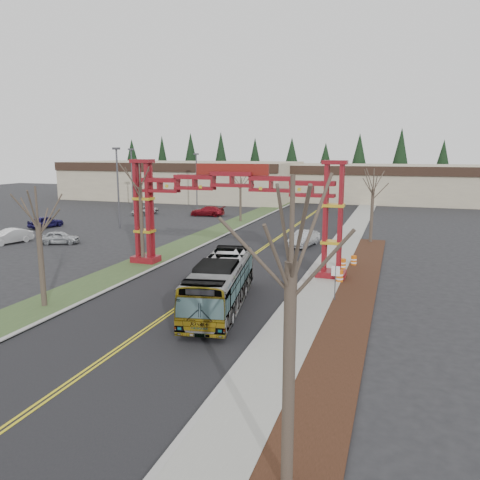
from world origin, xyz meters
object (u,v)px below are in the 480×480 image
at_px(parked_car_mid_a, 207,211).
at_px(bare_tree_median_mid, 140,188).
at_px(parked_car_far_a, 207,211).
at_px(bare_tree_right_far, 373,190).
at_px(transit_bus, 220,284).
at_px(bare_tree_median_far, 240,185).
at_px(parked_car_far_b, 144,211).
at_px(light_pole_mid, 132,176).
at_px(parked_car_near_a, 59,237).
at_px(light_pole_near, 118,182).
at_px(retail_building_west, 184,180).
at_px(street_sign, 335,276).
at_px(bare_tree_right_near, 291,264).
at_px(barrel_mid, 343,265).
at_px(gateway_arch, 232,197).
at_px(light_pole_far, 197,177).
at_px(retail_building_east, 386,183).
at_px(bare_tree_median_near, 38,224).
at_px(barrel_south, 340,277).
at_px(silver_sedan, 304,239).
at_px(parked_car_near_b, 9,236).
at_px(barrel_north, 354,261).
at_px(parked_car_mid_b, 46,222).

height_order(parked_car_mid_a, bare_tree_median_mid, bare_tree_median_mid).
bearing_deg(parked_car_far_a, bare_tree_right_far, 45.32).
bearing_deg(transit_bus, bare_tree_median_far, 96.77).
height_order(parked_car_far_b, light_pole_mid, light_pole_mid).
bearing_deg(bare_tree_median_mid, parked_car_near_a, 158.69).
height_order(bare_tree_median_mid, light_pole_near, light_pole_near).
height_order(retail_building_west, street_sign, retail_building_west).
relative_size(bare_tree_right_near, street_sign, 3.82).
bearing_deg(barrel_mid, gateway_arch, -161.88).
height_order(light_pole_mid, light_pole_far, light_pole_mid).
bearing_deg(barrel_mid, bare_tree_right_near, -86.85).
bearing_deg(parked_car_far_b, bare_tree_median_mid, -47.00).
height_order(parked_car_far_b, bare_tree_median_mid, bare_tree_median_mid).
xyz_separation_m(retail_building_east, barrel_mid, (-1.44, -59.15, -3.04)).
xyz_separation_m(bare_tree_median_near, light_pole_mid, (-19.59, 42.57, 0.58)).
bearing_deg(bare_tree_median_far, barrel_south, -58.05).
bearing_deg(bare_tree_right_near, parked_car_mid_a, 114.87).
bearing_deg(retail_building_east, transit_bus, -96.00).
bearing_deg(parked_car_near_a, street_sign, -131.21).
relative_size(bare_tree_median_near, bare_tree_median_far, 1.06).
bearing_deg(light_pole_mid, bare_tree_right_near, -54.90).
bearing_deg(parked_car_mid_a, light_pole_far, -150.53).
height_order(gateway_arch, silver_sedan, gateway_arch).
xyz_separation_m(bare_tree_median_mid, street_sign, (17.03, -5.16, -4.86)).
xyz_separation_m(retail_building_west, bare_tree_median_near, (22.00, -66.40, 1.47)).
distance_m(transit_bus, parked_car_far_a, 44.00).
xyz_separation_m(parked_car_mid_a, light_pole_far, (-4.63, 6.60, 4.62)).
distance_m(bare_tree_median_mid, light_pole_mid, 36.34).
xyz_separation_m(parked_car_near_b, light_pole_far, (6.74, 33.27, 4.61)).
xyz_separation_m(parked_car_near_a, street_sign, (29.88, -10.18, 0.99)).
bearing_deg(light_pole_mid, barrel_mid, -37.08).
bearing_deg(gateway_arch, bare_tree_median_near, -122.73).
bearing_deg(retail_building_east, light_pole_near, -123.50).
relative_size(parked_car_far_a, bare_tree_median_mid, 0.43).
bearing_deg(gateway_arch, bare_tree_median_mid, -176.61).
xyz_separation_m(transit_bus, bare_tree_right_near, (7.48, -14.19, 5.08)).
bearing_deg(gateway_arch, bare_tree_median_far, 107.24).
relative_size(transit_bus, parked_car_near_b, 2.39).
height_order(transit_bus, light_pole_mid, light_pole_mid).
bearing_deg(light_pole_far, parked_car_far_b, -121.56).
distance_m(bare_tree_median_mid, street_sign, 18.44).
height_order(bare_tree_median_near, light_pole_mid, light_pole_mid).
xyz_separation_m(light_pole_far, barrel_mid, (27.77, -33.47, -4.90)).
distance_m(transit_bus, barrel_mid, 13.46).
bearing_deg(transit_bus, barrel_south, 42.07).
distance_m(gateway_arch, retail_building_east, 62.80).
height_order(gateway_arch, bare_tree_right_far, gateway_arch).
distance_m(bare_tree_median_far, barrel_north, 27.79).
bearing_deg(transit_bus, parked_car_mid_b, 135.78).
xyz_separation_m(parked_car_mid_a, light_pole_near, (-6.12, -14.10, 5.06)).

